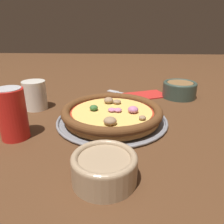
# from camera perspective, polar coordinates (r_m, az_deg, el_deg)

# --- Properties ---
(ground_plane) EXTENTS (3.00, 3.00, 0.00)m
(ground_plane) POSITION_cam_1_polar(r_m,az_deg,el_deg) (0.62, 0.00, -2.49)
(ground_plane) COLOR #4C2D19
(pizza_tray) EXTENTS (0.31, 0.31, 0.01)m
(pizza_tray) POSITION_cam_1_polar(r_m,az_deg,el_deg) (0.62, 0.00, -2.12)
(pizza_tray) COLOR gray
(pizza_tray) RESTS_ON ground_plane
(pizza) EXTENTS (0.28, 0.28, 0.04)m
(pizza) POSITION_cam_1_polar(r_m,az_deg,el_deg) (0.61, 0.02, -0.14)
(pizza) COLOR #A86B33
(pizza) RESTS_ON pizza_tray
(bowl_near) EXTENTS (0.11, 0.11, 0.05)m
(bowl_near) POSITION_cam_1_polar(r_m,az_deg,el_deg) (0.39, -1.80, -14.16)
(bowl_near) COLOR #9E8466
(bowl_near) RESTS_ON ground_plane
(bowl_far) EXTENTS (0.12, 0.12, 0.06)m
(bowl_far) POSITION_cam_1_polar(r_m,az_deg,el_deg) (0.85, 17.21, 5.77)
(bowl_far) COLOR #334238
(bowl_far) RESTS_ON ground_plane
(drinking_cup) EXTENTS (0.07, 0.07, 0.09)m
(drinking_cup) POSITION_cam_1_polar(r_m,az_deg,el_deg) (0.74, -19.49, 4.17)
(drinking_cup) COLOR silver
(drinking_cup) RESTS_ON ground_plane
(napkin) EXTENTS (0.18, 0.15, 0.01)m
(napkin) POSITION_cam_1_polar(r_m,az_deg,el_deg) (0.85, 8.70, 4.50)
(napkin) COLOR #B2231E
(napkin) RESTS_ON ground_plane
(fork) EXTENTS (0.15, 0.10, 0.00)m
(fork) POSITION_cam_1_polar(r_m,az_deg,el_deg) (0.87, 3.01, 4.94)
(fork) COLOR #B7B7BC
(fork) RESTS_ON ground_plane
(beverage_can) EXTENTS (0.07, 0.07, 0.12)m
(beverage_can) POSITION_cam_1_polar(r_m,az_deg,el_deg) (0.56, -24.61, -0.47)
(beverage_can) COLOR red
(beverage_can) RESTS_ON ground_plane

